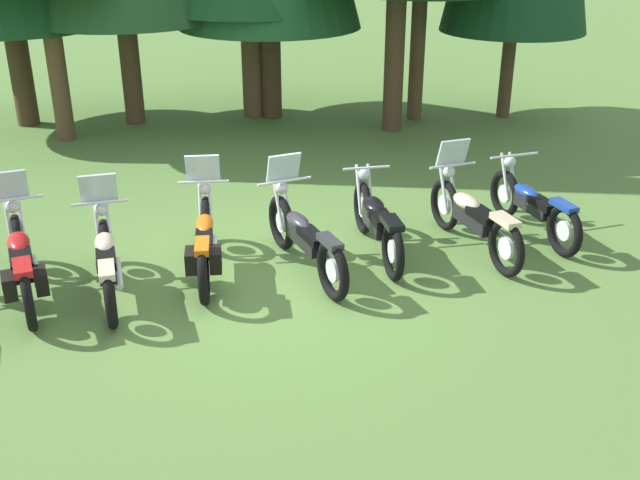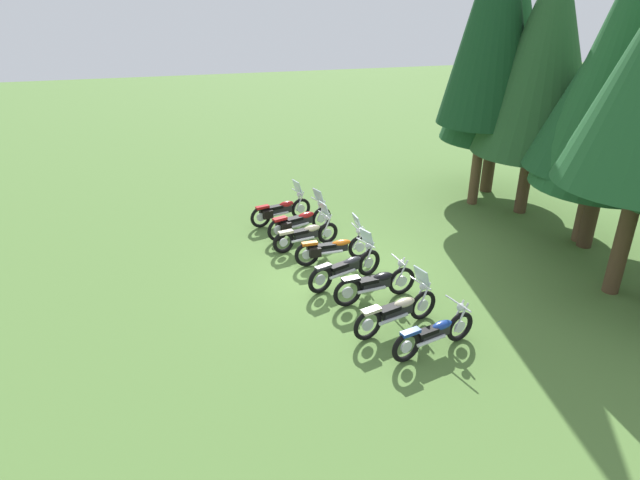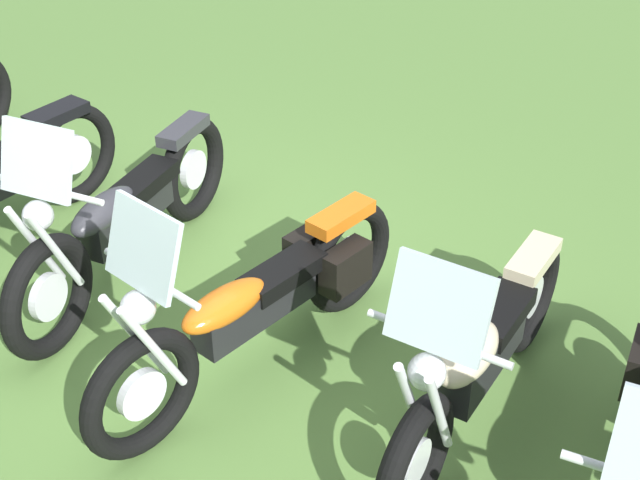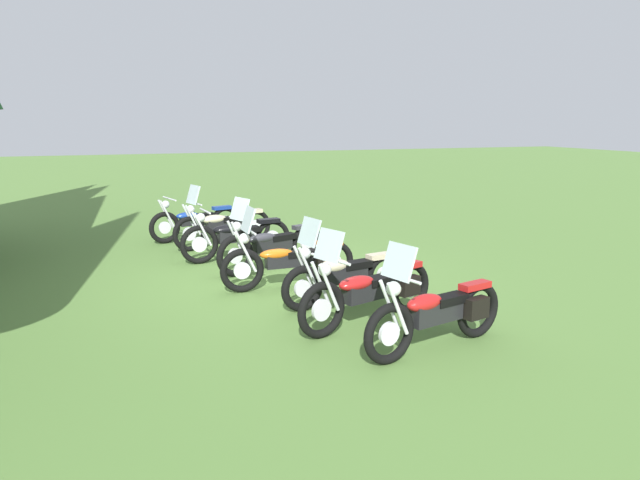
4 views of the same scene
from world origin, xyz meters
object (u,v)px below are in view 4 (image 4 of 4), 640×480
object	(u,v)px
motorcycle_0	(438,312)
motorcycle_7	(195,221)
motorcycle_5	(236,237)
motorcycle_3	(291,260)
motorcycle_6	(222,225)
motorcycle_1	(370,290)
motorcycle_2	(343,274)
motorcycle_4	(271,245)

from	to	relation	value
motorcycle_0	motorcycle_7	bearing A→B (deg)	-92.39
motorcycle_0	motorcycle_5	distance (m)	5.58
motorcycle_0	motorcycle_3	world-z (taller)	motorcycle_3
motorcycle_0	motorcycle_6	world-z (taller)	motorcycle_6
motorcycle_3	motorcycle_5	bearing A→B (deg)	-81.04
motorcycle_5	motorcycle_1	bearing A→B (deg)	94.90
motorcycle_1	motorcycle_0	bearing A→B (deg)	90.27
motorcycle_7	motorcycle_5	bearing A→B (deg)	87.24
motorcycle_2	motorcycle_6	xyz separation A→B (m)	(4.66, 0.89, 0.03)
motorcycle_2	motorcycle_3	bearing A→B (deg)	-79.37
motorcycle_1	motorcycle_6	distance (m)	5.71
motorcycle_3	motorcycle_7	bearing A→B (deg)	-80.78
motorcycle_3	motorcycle_6	world-z (taller)	motorcycle_6
motorcycle_2	motorcycle_5	xyz separation A→B (m)	(3.36, 0.88, 0.01)
motorcycle_2	motorcycle_1	bearing A→B (deg)	77.93
motorcycle_7	motorcycle_3	bearing A→B (deg)	86.98
motorcycle_0	motorcycle_5	world-z (taller)	motorcycle_0
motorcycle_4	motorcycle_6	distance (m)	2.34
motorcycle_5	motorcycle_7	distance (m)	2.33
motorcycle_3	motorcycle_7	xyz separation A→B (m)	(4.52, 0.87, -0.02)
motorcycle_0	motorcycle_7	size ratio (longest dim) A/B	1.00
motorcycle_7	motorcycle_2	bearing A→B (deg)	89.32
motorcycle_0	motorcycle_5	bearing A→B (deg)	-91.88
motorcycle_6	motorcycle_4	bearing A→B (deg)	85.90
motorcycle_0	motorcycle_2	distance (m)	2.11
motorcycle_1	motorcycle_5	world-z (taller)	motorcycle_1
motorcycle_1	motorcycle_2	bearing A→B (deg)	-109.14
motorcycle_2	motorcycle_6	world-z (taller)	motorcycle_6
motorcycle_4	motorcycle_6	bearing A→B (deg)	-98.65
motorcycle_6	motorcycle_7	size ratio (longest dim) A/B	1.05
motorcycle_5	motorcycle_6	world-z (taller)	motorcycle_6
motorcycle_6	motorcycle_5	bearing A→B (deg)	75.64
motorcycle_4	motorcycle_5	world-z (taller)	motorcycle_4
motorcycle_3	motorcycle_1	bearing A→B (deg)	100.40
motorcycle_2	motorcycle_7	world-z (taller)	motorcycle_2
motorcycle_3	motorcycle_4	bearing A→B (deg)	-92.19
motorcycle_0	motorcycle_4	bearing A→B (deg)	-94.40
motorcycle_2	motorcycle_7	size ratio (longest dim) A/B	0.99
motorcycle_4	motorcycle_5	bearing A→B (deg)	-86.28
motorcycle_7	motorcycle_4	bearing A→B (deg)	91.14
motorcycle_1	motorcycle_5	size ratio (longest dim) A/B	1.01
motorcycle_3	motorcycle_5	distance (m)	2.27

